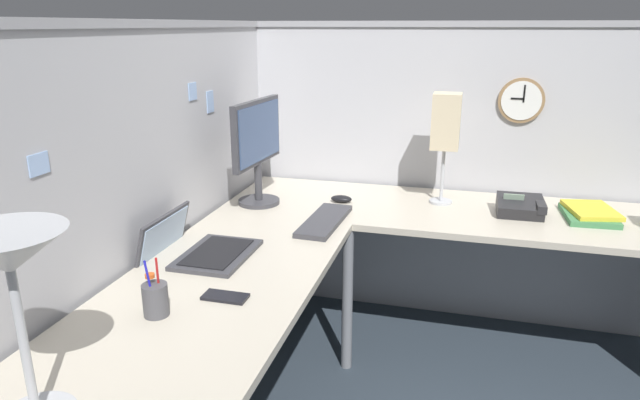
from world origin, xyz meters
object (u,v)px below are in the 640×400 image
at_px(laptop, 194,248).
at_px(pen_cup, 155,299).
at_px(monitor, 257,144).
at_px(keyboard, 325,221).
at_px(desk_lamp_paper, 446,125).
at_px(office_phone, 522,207).
at_px(book_stack, 590,213).
at_px(wall_clock, 521,100).
at_px(desk_lamp_dome, 10,270).
at_px(computer_mouse, 341,199).
at_px(cell_phone, 225,297).

distance_m(laptop, pen_cup, 0.47).
bearing_deg(monitor, keyboard, -116.93).
xyz_separation_m(keyboard, desk_lamp_paper, (0.43, -0.47, 0.37)).
distance_m(office_phone, desk_lamp_paper, 0.51).
height_order(book_stack, wall_clock, wall_clock).
bearing_deg(pen_cup, monitor, 5.00).
relative_size(laptop, keyboard, 0.89).
distance_m(monitor, desk_lamp_dome, 1.60).
distance_m(computer_mouse, desk_lamp_dome, 1.78).
bearing_deg(desk_lamp_paper, monitor, 105.87).
height_order(pen_cup, office_phone, pen_cup).
relative_size(pen_cup, cell_phone, 1.25).
height_order(laptop, wall_clock, wall_clock).
distance_m(monitor, computer_mouse, 0.49).
height_order(keyboard, desk_lamp_dome, desk_lamp_dome).
bearing_deg(desk_lamp_paper, keyboard, 132.51).
distance_m(pen_cup, book_stack, 1.92).
height_order(laptop, desk_lamp_paper, desk_lamp_paper).
bearing_deg(pen_cup, book_stack, -47.53).
relative_size(monitor, desk_lamp_dome, 1.12).
bearing_deg(keyboard, desk_lamp_dome, 171.03).
distance_m(pen_cup, cell_phone, 0.22).
bearing_deg(cell_phone, office_phone, -41.20).
bearing_deg(desk_lamp_paper, office_phone, -104.09).
height_order(keyboard, computer_mouse, computer_mouse).
xyz_separation_m(keyboard, pen_cup, (-0.92, 0.28, 0.04)).
distance_m(computer_mouse, office_phone, 0.84).
xyz_separation_m(desk_lamp_dome, wall_clock, (2.10, -1.10, 0.11)).
xyz_separation_m(monitor, desk_lamp_paper, (0.24, -0.85, 0.09)).
distance_m(office_phone, wall_clock, 0.56).
relative_size(keyboard, office_phone, 2.06).
xyz_separation_m(monitor, pen_cup, (-1.11, -0.10, -0.24)).
relative_size(desk_lamp_dome, wall_clock, 2.02).
relative_size(monitor, computer_mouse, 4.81).
height_order(computer_mouse, desk_lamp_paper, desk_lamp_paper).
xyz_separation_m(keyboard, wall_clock, (0.69, -0.82, 0.47)).
xyz_separation_m(laptop, book_stack, (0.84, -1.53, -0.00)).
bearing_deg(laptop, monitor, -1.22).
bearing_deg(keyboard, book_stack, -68.96).
xyz_separation_m(laptop, computer_mouse, (0.78, -0.39, -0.01)).
bearing_deg(wall_clock, office_phone, -176.21).
height_order(monitor, pen_cup, monitor).
bearing_deg(pen_cup, keyboard, -17.07).
xyz_separation_m(monitor, wall_clock, (0.50, -1.19, 0.18)).
bearing_deg(pen_cup, desk_lamp_dome, 179.56).
bearing_deg(book_stack, cell_phone, 132.18).
relative_size(monitor, keyboard, 1.16).
bearing_deg(monitor, computer_mouse, -72.02).
height_order(laptop, cell_phone, laptop).
height_order(desk_lamp_dome, book_stack, desk_lamp_dome).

